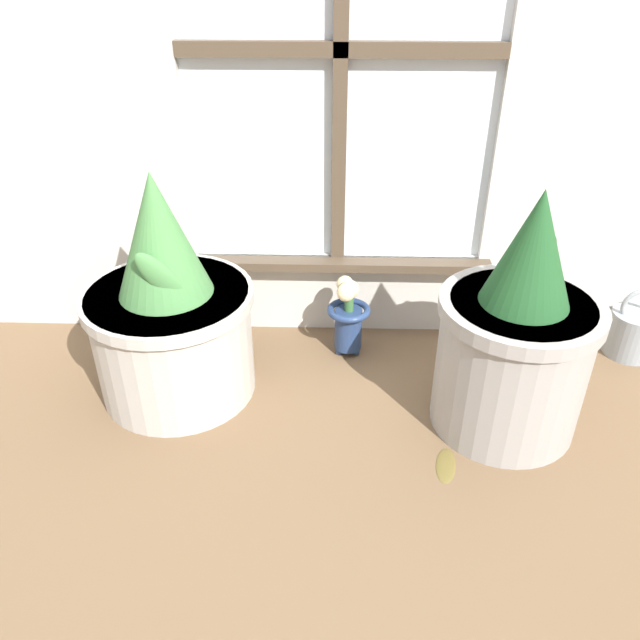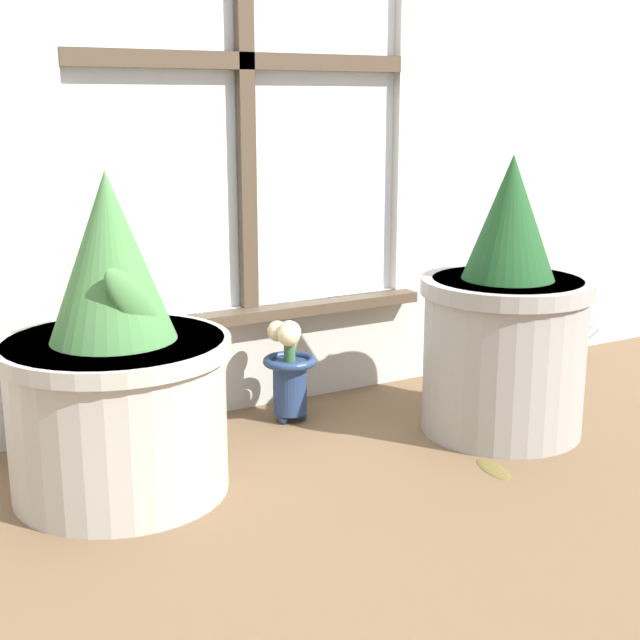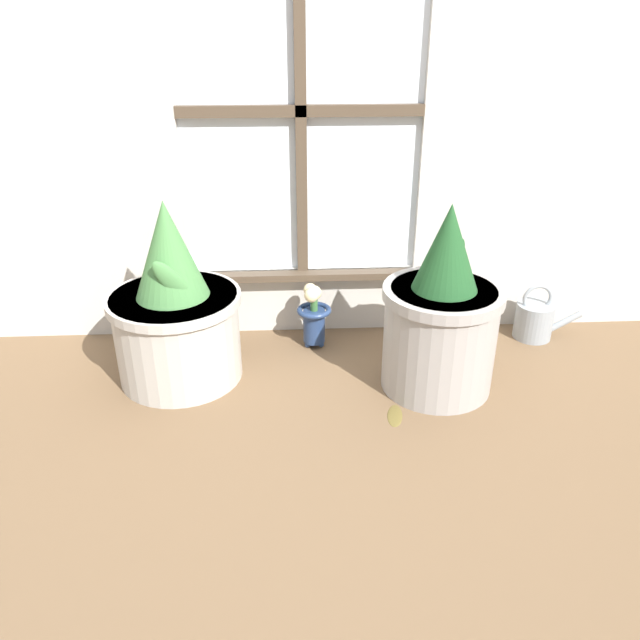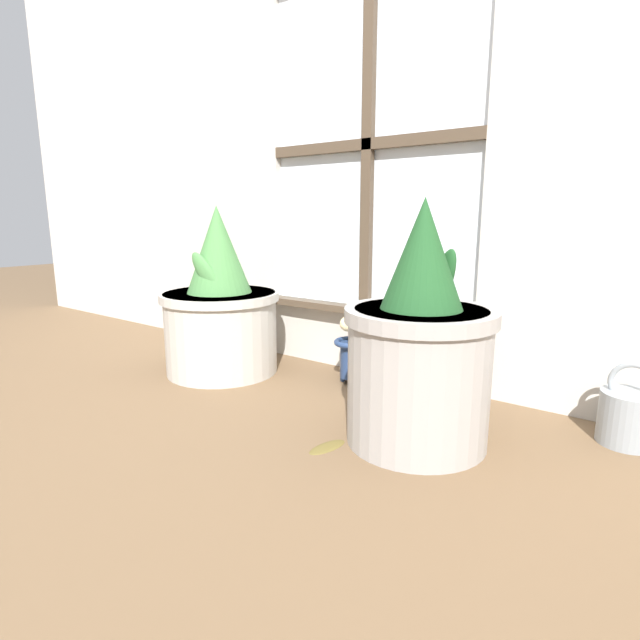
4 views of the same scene
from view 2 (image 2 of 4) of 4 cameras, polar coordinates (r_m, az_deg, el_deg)
name	(u,v)px [view 2 (image 2 of 4)]	position (r m, az deg, el deg)	size (l,w,h in m)	color
ground_plane	(381,494)	(1.64, 3.95, -11.05)	(10.00, 10.00, 0.00)	brown
potted_plant_left	(116,374)	(1.61, -12.91, -3.37)	(0.41, 0.41, 0.58)	#B7B2A8
potted_plant_right	(505,324)	(1.90, 11.77, -0.28)	(0.36, 0.36, 0.59)	#9E9993
flower_vase	(289,367)	(1.95, -2.01, -3.06)	(0.12, 0.12, 0.23)	navy
watering_can	(550,342)	(2.43, 14.54, -1.37)	(0.24, 0.13, 0.20)	gray
fallen_leaf	(494,467)	(1.76, 11.05, -9.24)	(0.06, 0.12, 0.01)	brown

